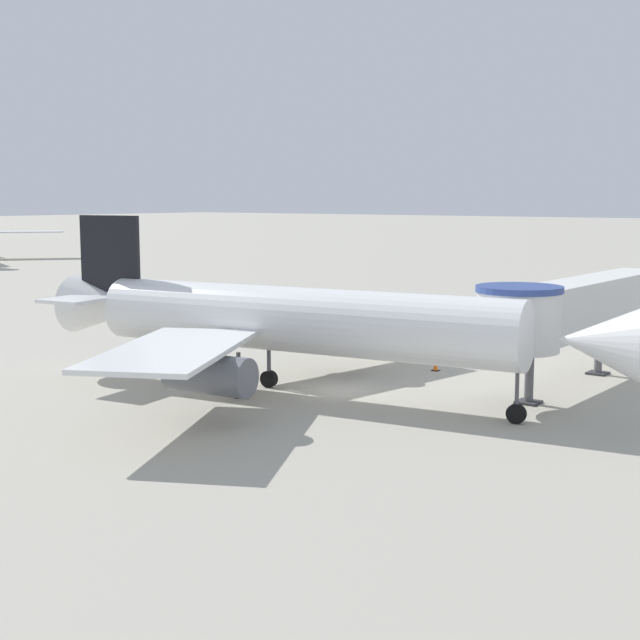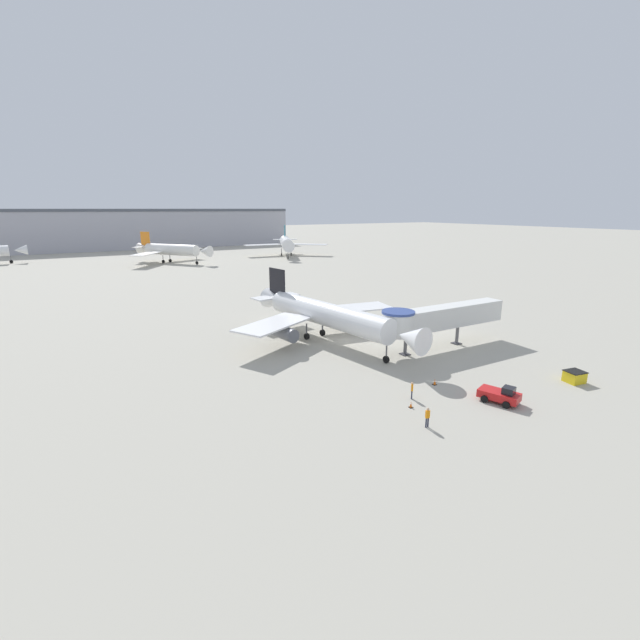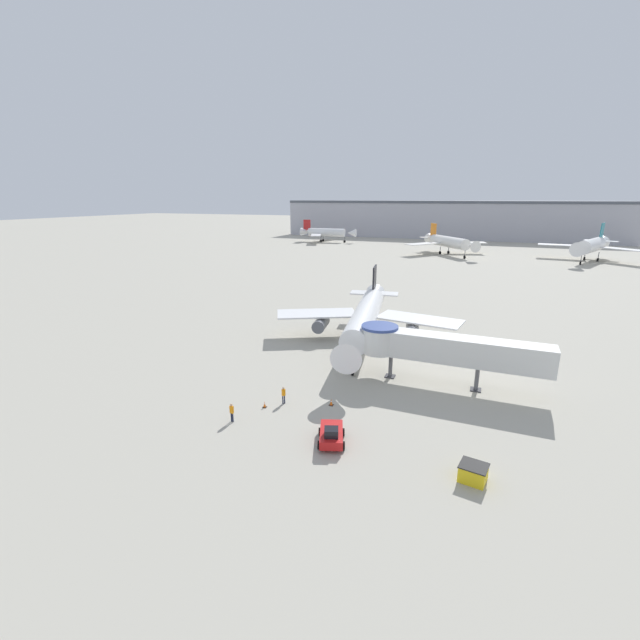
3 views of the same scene
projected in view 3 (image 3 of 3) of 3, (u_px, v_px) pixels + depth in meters
The scene contains 14 objects.
ground_plane at pixel (380, 348), 57.76m from camera, with size 800.00×800.00×0.00m, color #A8A393.
main_airplane at pixel (366, 316), 58.82m from camera, with size 26.58×31.27×9.04m.
jet_bridge at pixel (438, 347), 45.54m from camera, with size 19.78×4.09×5.91m.
pushback_tug_red at pixel (331, 435), 35.25m from camera, with size 2.98×4.10×1.75m.
service_container_yellow at pixel (473, 473), 30.58m from camera, with size 2.19×2.02×1.26m.
traffic_cone_apron_front at pixel (265, 405), 41.38m from camera, with size 0.37×0.37×0.61m.
traffic_cone_near_nose at pixel (331, 402), 41.78m from camera, with size 0.40×0.40×0.67m.
traffic_cone_starboard_wing at pixel (439, 356), 53.81m from camera, with size 0.42×0.42×0.69m.
ground_crew_marshaller at pixel (284, 394), 41.95m from camera, with size 0.37×0.38×1.77m.
ground_crew_wing_walker at pixel (232, 411), 38.51m from camera, with size 0.38×0.28×1.81m.
background_jet_red_tail at pixel (325, 232), 194.31m from camera, with size 26.26×28.25×9.84m.
background_jet_teal_tail at pixel (592, 245), 134.52m from camera, with size 31.27×28.75×11.60m.
background_jet_orange_tail at pixel (448, 242), 150.75m from camera, with size 27.16×27.34×10.36m.
terminal_building at pixel (446, 219), 215.17m from camera, with size 160.40×27.01×18.07m.
Camera 3 is at (12.51, -53.63, 19.59)m, focal length 24.00 mm.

